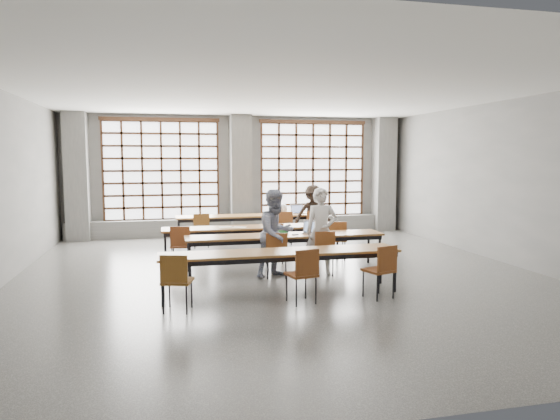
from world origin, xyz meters
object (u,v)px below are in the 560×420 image
object	(u,v)px
chair_back_left	(201,227)
student_female	(276,233)
desk_row_b	(252,229)
desk_row_c	(285,238)
chair_back_mid	(285,224)
mouse	(331,232)
green_box	(282,232)
chair_near_left	(176,277)
desk_row_a	(251,217)
red_pouch	(177,278)
chair_back_right	(314,223)
student_male	(321,231)
chair_front_right	(323,248)
chair_near_mid	(304,270)
chair_mid_centre	(275,239)
laptop_front	(311,230)
chair_mid_left	(181,242)
laptop_back	(298,211)
chair_front_left	(277,250)
backpack	(320,216)
student_back	(313,214)
phone	(295,235)
desk_row_d	(281,255)
chair_mid_right	(337,236)
plastic_bag	(283,209)

from	to	relation	value
chair_back_left	student_female	bearing A→B (deg)	-70.76
desk_row_b	desk_row_c	xyz separation A→B (m)	(0.45, -1.31, 0.00)
chair_back_mid	mouse	world-z (taller)	chair_back_mid
green_box	chair_near_left	bearing A→B (deg)	-131.64
desk_row_a	red_pouch	bearing A→B (deg)	-109.64
chair_back_right	student_male	size ratio (longest dim) A/B	0.52
desk_row_c	chair_front_right	bearing A→B (deg)	-46.48
chair_near_left	chair_near_mid	size ratio (longest dim) A/B	1.00
chair_mid_centre	mouse	bearing A→B (deg)	-34.48
laptop_front	green_box	xyz separation A→B (m)	(-0.63, -0.02, -0.02)
chair_mid_left	green_box	xyz separation A→B (m)	(2.01, -0.60, 0.24)
desk_row_c	chair_back_mid	distance (m)	3.02
chair_front_right	laptop_back	size ratio (longest dim) A/B	2.31
desk_row_a	mouse	world-z (taller)	mouse
desk_row_b	chair_front_left	xyz separation A→B (m)	(0.13, -1.94, -0.13)
chair_back_right	chair_near_left	xyz separation A→B (m)	(-3.69, -5.29, 0.00)
student_female	backpack	bearing A→B (deg)	23.56
desk_row_b	chair_front_left	distance (m)	1.94
chair_near_left	green_box	world-z (taller)	chair_near_left
student_back	laptop_back	size ratio (longest dim) A/B	4.05
green_box	phone	xyz separation A→B (m)	(0.23, -0.18, -0.04)
desk_row_b	green_box	distance (m)	1.30
desk_row_d	student_female	xyz separation A→B (m)	(0.19, 1.23, 0.17)
chair_mid_right	laptop_front	distance (m)	0.99
desk_row_b	chair_front_left	bearing A→B (deg)	-86.06
desk_row_c	laptop_back	world-z (taller)	laptop_back
red_pouch	desk_row_c	bearing A→B (deg)	46.09
chair_near_mid	student_back	distance (m)	5.70
chair_front_right	green_box	distance (m)	0.99
chair_back_right	chair_mid_left	distance (m)	4.19
chair_back_right	student_female	bearing A→B (deg)	-117.35
plastic_bag	phone	bearing A→B (deg)	-99.36
chair_back_mid	phone	bearing A→B (deg)	-99.39
desk_row_b	chair_back_left	distance (m)	1.94
student_male	red_pouch	distance (m)	3.33
chair_mid_left	chair_near_left	bearing A→B (deg)	-92.91
laptop_front	backpack	xyz separation A→B (m)	(0.57, 1.25, 0.14)
chair_mid_centre	chair_front_right	xyz separation A→B (m)	(0.67, -1.31, 0.00)
laptop_front	mouse	size ratio (longest dim) A/B	4.63
chair_back_right	chair_mid_centre	bearing A→B (deg)	-124.54
chair_near_mid	phone	distance (m)	2.31
chair_near_left	chair_back_left	bearing A→B (deg)	82.30
student_female	laptop_back	size ratio (longest dim) A/B	4.39
chair_front_left	backpack	size ratio (longest dim) A/B	2.20
chair_mid_centre	chair_near_mid	distance (m)	3.04
mouse	chair_near_mid	bearing A→B (deg)	-117.70
desk_row_a	plastic_bag	world-z (taller)	plastic_bag
desk_row_d	red_pouch	distance (m)	1.79
chair_mid_right	green_box	bearing A→B (deg)	-156.51
chair_front_left	chair_near_mid	world-z (taller)	same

